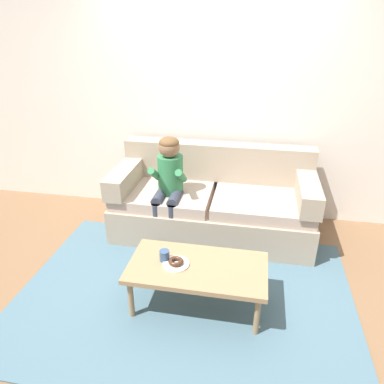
# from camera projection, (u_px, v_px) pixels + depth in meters

# --- Properties ---
(ground) EXTENTS (10.00, 10.00, 0.00)m
(ground) POSITION_uv_depth(u_px,v_px,m) (190.00, 277.00, 3.28)
(ground) COLOR brown
(wall_back) EXTENTS (8.00, 0.10, 2.80)m
(wall_back) POSITION_uv_depth(u_px,v_px,m) (214.00, 94.00, 3.91)
(wall_back) COLOR silver
(wall_back) RESTS_ON ground
(area_rug) EXTENTS (2.82, 2.01, 0.01)m
(area_rug) POSITION_uv_depth(u_px,v_px,m) (184.00, 295.00, 3.06)
(area_rug) COLOR #476675
(area_rug) RESTS_ON ground
(couch) EXTENTS (2.08, 0.90, 0.91)m
(couch) POSITION_uv_depth(u_px,v_px,m) (213.00, 204.00, 3.87)
(couch) COLOR tan
(couch) RESTS_ON ground
(coffee_table) EXTENTS (1.09, 0.57, 0.40)m
(coffee_table) POSITION_uv_depth(u_px,v_px,m) (197.00, 270.00, 2.82)
(coffee_table) COLOR #937551
(coffee_table) RESTS_ON ground
(person_child) EXTENTS (0.34, 0.58, 1.10)m
(person_child) POSITION_uv_depth(u_px,v_px,m) (169.00, 180.00, 3.61)
(person_child) COLOR #337A4C
(person_child) RESTS_ON ground
(plate) EXTENTS (0.21, 0.21, 0.01)m
(plate) POSITION_uv_depth(u_px,v_px,m) (176.00, 264.00, 2.81)
(plate) COLOR white
(plate) RESTS_ON coffee_table
(donut) EXTENTS (0.17, 0.17, 0.04)m
(donut) POSITION_uv_depth(u_px,v_px,m) (176.00, 261.00, 2.80)
(donut) COLOR #422619
(donut) RESTS_ON plate
(mug) EXTENTS (0.08, 0.08, 0.09)m
(mug) POSITION_uv_depth(u_px,v_px,m) (164.00, 256.00, 2.85)
(mug) COLOR #334C72
(mug) RESTS_ON coffee_table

